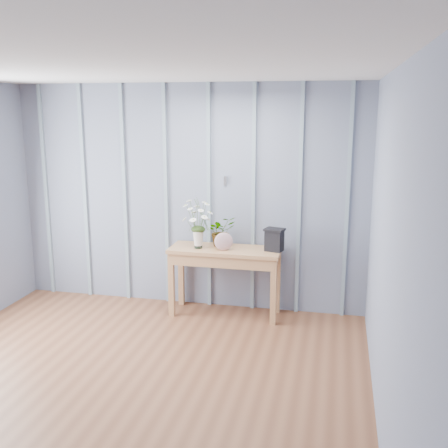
% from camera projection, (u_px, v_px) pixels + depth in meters
% --- Properties ---
extents(ground, '(4.50, 4.50, 0.00)m').
position_uv_depth(ground, '(107.00, 406.00, 4.01)').
color(ground, brown).
rests_on(ground, ground).
extents(room_shell, '(4.00, 4.50, 2.50)m').
position_uv_depth(room_shell, '(142.00, 137.00, 4.45)').
color(room_shell, gray).
rests_on(room_shell, ground).
extents(sideboard, '(1.20, 0.45, 0.75)m').
position_uv_depth(sideboard, '(225.00, 259.00, 5.67)').
color(sideboard, '#A9774A').
rests_on(sideboard, ground).
extents(daisy_vase, '(0.38, 0.29, 0.54)m').
position_uv_depth(daisy_vase, '(198.00, 218.00, 5.58)').
color(daisy_vase, black).
rests_on(daisy_vase, sideboard).
extents(spider_plant, '(0.39, 0.39, 0.33)m').
position_uv_depth(spider_plant, '(221.00, 231.00, 5.71)').
color(spider_plant, '#1E3511').
rests_on(spider_plant, sideboard).
extents(felt_disc_vessel, '(0.20, 0.11, 0.20)m').
position_uv_depth(felt_disc_vessel, '(224.00, 242.00, 5.54)').
color(felt_disc_vessel, '#8B4662').
rests_on(felt_disc_vessel, sideboard).
extents(carved_box, '(0.23, 0.20, 0.24)m').
position_uv_depth(carved_box, '(274.00, 239.00, 5.52)').
color(carved_box, black).
rests_on(carved_box, sideboard).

